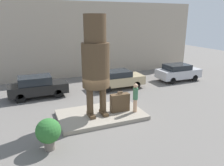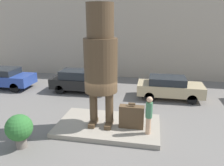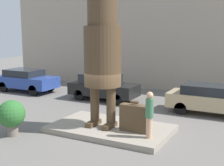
{
  "view_description": "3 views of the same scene",
  "coord_description": "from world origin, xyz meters",
  "px_view_note": "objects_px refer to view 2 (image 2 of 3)",
  "views": [
    {
      "loc": [
        -3.92,
        -11.3,
        5.62
      ],
      "look_at": [
        0.79,
        0.19,
        1.95
      ],
      "focal_mm": 35.0,
      "sensor_mm": 36.0,
      "label": 1
    },
    {
      "loc": [
        2.03,
        -9.53,
        5.29
      ],
      "look_at": [
        0.23,
        -0.22,
        2.4
      ],
      "focal_mm": 35.0,
      "sensor_mm": 36.0,
      "label": 2
    },
    {
      "loc": [
        5.98,
        -11.14,
        4.28
      ],
      "look_at": [
        0.05,
        0.02,
        2.07
      ],
      "focal_mm": 50.0,
      "sensor_mm": 36.0,
      "label": 3
    }
  ],
  "objects_px": {
    "parked_car_blue": "(4,77)",
    "parked_car_tan": "(169,87)",
    "statue_figure": "(101,58)",
    "giant_suitcase": "(132,117)",
    "planter_pot": "(19,129)",
    "parked_car_black": "(79,81)",
    "tourist": "(149,114)"
  },
  "relations": [
    {
      "from": "tourist",
      "to": "giant_suitcase",
      "type": "bearing_deg",
      "value": 150.8
    },
    {
      "from": "statue_figure",
      "to": "planter_pot",
      "type": "xyz_separation_m",
      "value": [
        -2.95,
        -2.22,
        -2.66
      ]
    },
    {
      "from": "giant_suitcase",
      "to": "parked_car_black",
      "type": "distance_m",
      "value": 6.69
    },
    {
      "from": "tourist",
      "to": "parked_car_tan",
      "type": "relative_size",
      "value": 0.41
    },
    {
      "from": "parked_car_tan",
      "to": "planter_pot",
      "type": "distance_m",
      "value": 9.57
    },
    {
      "from": "parked_car_black",
      "to": "planter_pot",
      "type": "xyz_separation_m",
      "value": [
        -0.08,
        -7.29,
        0.03
      ]
    },
    {
      "from": "statue_figure",
      "to": "parked_car_blue",
      "type": "xyz_separation_m",
      "value": [
        -8.84,
        4.87,
        -2.7
      ]
    },
    {
      "from": "giant_suitcase",
      "to": "parked_car_tan",
      "type": "distance_m",
      "value": 5.3
    },
    {
      "from": "statue_figure",
      "to": "parked_car_tan",
      "type": "relative_size",
      "value": 1.32
    },
    {
      "from": "statue_figure",
      "to": "parked_car_black",
      "type": "bearing_deg",
      "value": 119.59
    },
    {
      "from": "giant_suitcase",
      "to": "planter_pot",
      "type": "height_order",
      "value": "giant_suitcase"
    },
    {
      "from": "parked_car_blue",
      "to": "parked_car_tan",
      "type": "relative_size",
      "value": 1.01
    },
    {
      "from": "statue_figure",
      "to": "tourist",
      "type": "xyz_separation_m",
      "value": [
        2.27,
        -0.48,
        -2.33
      ]
    },
    {
      "from": "statue_figure",
      "to": "parked_car_tan",
      "type": "xyz_separation_m",
      "value": [
        3.47,
        4.87,
        -2.73
      ]
    },
    {
      "from": "statue_figure",
      "to": "parked_car_tan",
      "type": "distance_m",
      "value": 6.57
    },
    {
      "from": "giant_suitcase",
      "to": "parked_car_tan",
      "type": "bearing_deg",
      "value": 67.75
    },
    {
      "from": "statue_figure",
      "to": "tourist",
      "type": "height_order",
      "value": "statue_figure"
    },
    {
      "from": "parked_car_tan",
      "to": "planter_pot",
      "type": "bearing_deg",
      "value": -132.14
    },
    {
      "from": "giant_suitcase",
      "to": "planter_pot",
      "type": "xyz_separation_m",
      "value": [
        -4.41,
        -2.19,
        0.09
      ]
    },
    {
      "from": "parked_car_black",
      "to": "parked_car_tan",
      "type": "height_order",
      "value": "parked_car_black"
    },
    {
      "from": "parked_car_blue",
      "to": "parked_car_black",
      "type": "bearing_deg",
      "value": 1.88
    },
    {
      "from": "statue_figure",
      "to": "planter_pot",
      "type": "relative_size",
      "value": 3.84
    },
    {
      "from": "giant_suitcase",
      "to": "planter_pot",
      "type": "relative_size",
      "value": 0.85
    },
    {
      "from": "parked_car_tan",
      "to": "planter_pot",
      "type": "relative_size",
      "value": 2.91
    },
    {
      "from": "parked_car_tan",
      "to": "planter_pot",
      "type": "height_order",
      "value": "parked_car_tan"
    },
    {
      "from": "giant_suitcase",
      "to": "statue_figure",
      "type": "bearing_deg",
      "value": 178.73
    },
    {
      "from": "planter_pot",
      "to": "parked_car_black",
      "type": "bearing_deg",
      "value": 89.41
    },
    {
      "from": "statue_figure",
      "to": "parked_car_blue",
      "type": "relative_size",
      "value": 1.31
    },
    {
      "from": "giant_suitcase",
      "to": "tourist",
      "type": "relative_size",
      "value": 0.71
    },
    {
      "from": "tourist",
      "to": "planter_pot",
      "type": "height_order",
      "value": "tourist"
    },
    {
      "from": "tourist",
      "to": "parked_car_tan",
      "type": "bearing_deg",
      "value": 77.33
    },
    {
      "from": "parked_car_blue",
      "to": "parked_car_tan",
      "type": "height_order",
      "value": "parked_car_blue"
    }
  ]
}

